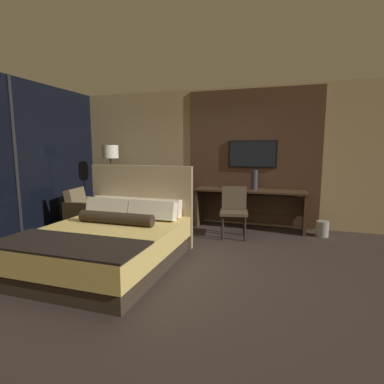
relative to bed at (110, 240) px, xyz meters
name	(u,v)px	position (x,y,z in m)	size (l,w,h in m)	color
ground_plane	(167,265)	(0.77, 0.18, -0.33)	(16.00, 16.00, 0.00)	#332823
wall_back_tv_panel	(219,157)	(0.89, 2.78, 1.07)	(7.20, 0.09, 2.80)	tan
wall_left_window	(15,163)	(-2.23, 0.58, 0.99)	(0.06, 6.00, 2.80)	black
bed	(110,240)	(0.00, 0.00, 0.00)	(1.78, 2.15, 1.31)	#33281E
desk	(250,201)	(1.60, 2.48, 0.21)	(2.13, 0.56, 0.78)	#422D1E
tv	(252,154)	(1.60, 2.70, 1.14)	(0.96, 0.04, 0.54)	black
desk_chair	(234,207)	(1.40, 1.80, 0.21)	(0.55, 0.55, 0.90)	#4C3D2D
armchair_by_window	(89,214)	(-1.50, 1.57, -0.06)	(0.89, 0.91, 0.79)	brown
floor_lamp	(111,158)	(-1.39, 2.25, 1.05)	(0.34, 0.34, 1.65)	#282623
vase_tall	(254,180)	(1.67, 2.51, 0.64)	(0.13, 0.13, 0.38)	#333338
waste_bin	(322,229)	(2.93, 2.29, -0.19)	(0.22, 0.22, 0.28)	gray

